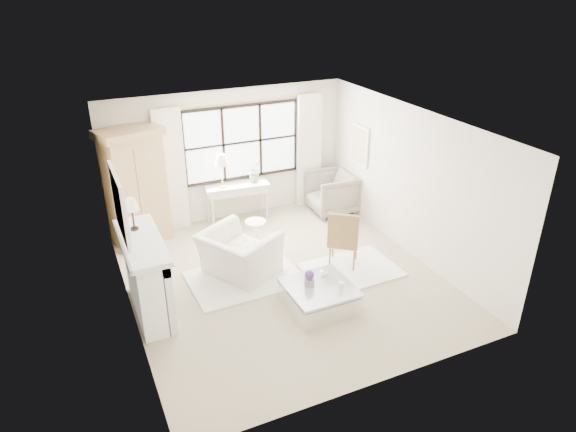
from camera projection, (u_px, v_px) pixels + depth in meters
name	position (u px, v px, depth m)	size (l,w,h in m)	color
floor	(283.00, 278.00, 8.78)	(5.50, 5.50, 0.00)	tan
ceiling	(283.00, 124.00, 7.61)	(5.50, 5.50, 0.00)	white
wall_back	(228.00, 156.00, 10.45)	(5.00, 5.00, 0.00)	silver
wall_front	(380.00, 297.00, 5.94)	(5.00, 5.00, 0.00)	beige
wall_left	(122.00, 237.00, 7.26)	(5.50, 5.50, 0.00)	silver
wall_right	(411.00, 182.00, 9.14)	(5.50, 5.50, 0.00)	beige
window_pane	(242.00, 142.00, 10.44)	(2.40, 0.02, 1.50)	silver
window_frame	(242.00, 142.00, 10.43)	(2.50, 0.04, 1.50)	black
curtain_rod	(241.00, 100.00, 10.01)	(0.04, 0.04, 3.30)	#B7933F
curtain_left	(171.00, 171.00, 9.97)	(0.55, 0.10, 2.47)	white
curtain_right	(309.00, 151.00, 11.10)	(0.55, 0.10, 2.47)	white
fireplace	(144.00, 276.00, 7.65)	(0.58, 1.66, 1.26)	white
mirror_frame	(119.00, 205.00, 7.06)	(0.05, 1.15, 0.95)	white
mirror_glass	(122.00, 205.00, 7.07)	(0.02, 1.00, 0.80)	silver
art_frame	(360.00, 145.00, 10.43)	(0.04, 0.62, 0.82)	white
art_canvas	(359.00, 145.00, 10.42)	(0.01, 0.52, 0.72)	beige
mantel_lamp	(131.00, 206.00, 7.51)	(0.22, 0.22, 0.51)	black
armoire	(136.00, 186.00, 9.54)	(1.28, 1.01, 2.24)	tan
console_table	(238.00, 202.00, 10.68)	(1.34, 0.58, 0.80)	silver
console_lamp	(221.00, 161.00, 10.16)	(0.28, 0.28, 0.69)	gold
orchid_plant	(255.00, 170.00, 10.54)	(0.29, 0.23, 0.53)	#5D7B52
side_table	(256.00, 229.00, 9.71)	(0.40, 0.40, 0.51)	white
rug_left	(245.00, 278.00, 8.75)	(1.86, 1.31, 0.03)	white
rug_right	(352.00, 270.00, 9.01)	(1.57, 1.18, 0.03)	white
club_armchair	(239.00, 254.00, 8.76)	(1.19, 1.04, 0.78)	silver
wingback_chair	(332.00, 192.00, 11.06)	(0.93, 0.96, 0.87)	gray
french_chair	(343.00, 250.00, 9.03)	(0.68, 0.68, 1.08)	olive
coffee_table	(319.00, 297.00, 7.97)	(1.01, 1.01, 0.38)	white
planter_box	(309.00, 282.00, 7.89)	(0.15, 0.15, 0.11)	slate
planter_flowers	(309.00, 275.00, 7.83)	(0.15, 0.15, 0.15)	#552D72
pillar_candle	(341.00, 286.00, 7.79)	(0.08, 0.08, 0.12)	white
coffee_vase	(324.00, 272.00, 8.13)	(0.14, 0.14, 0.14)	white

